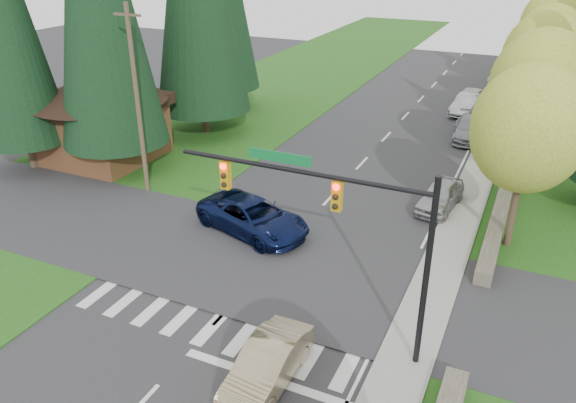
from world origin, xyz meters
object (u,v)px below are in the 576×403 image
Objects in this scene: parked_car_e at (501,76)px; sedan_champagne at (267,365)px; parked_car_b at (470,129)px; parked_car_d at (470,99)px; suv_navy at (253,217)px; parked_car_a at (440,196)px; parked_car_c at (467,105)px.

sedan_champagne is at bearing -86.00° from parked_car_e.
parked_car_b is 7.56m from parked_car_d.
suv_navy reaches higher than parked_car_b.
parked_car_c reaches higher than parked_car_a.
parked_car_c is (-1.13, 6.02, 0.02)m from parked_car_b.
parked_car_d is (1.11, 34.33, 0.12)m from sedan_champagne.
suv_navy is 1.20× the size of parked_car_d.
parked_car_e is at bearing 96.48° from parked_car_a.
suv_navy reaches higher than parked_car_c.
sedan_champagne is 15.17m from parked_car_a.
parked_car_c is at bearing 100.95° from parked_car_a.
sedan_champagne is at bearing -84.15° from parked_car_c.
sedan_champagne is 0.88× the size of parked_car_d.
parked_car_c reaches higher than parked_car_e.
parked_car_d is 10.54m from parked_car_e.
parked_car_c is at bearing -89.51° from parked_car_e.
sedan_champagne is 44.84m from parked_car_e.
parked_car_a reaches higher than sedan_champagne.
parked_car_c reaches higher than sedan_champagne.
parked_car_c is 1.45m from parked_car_d.
parked_car_e is (7.60, 36.10, -0.18)m from suv_navy.
parked_car_d reaches higher than parked_car_e.
parked_car_e is (2.51, 44.77, -0.07)m from sedan_champagne.
parked_car_c is at bearing 3.34° from suv_navy.
parked_car_c is (1.11, 32.88, 0.05)m from sedan_champagne.
parked_car_b is 1.16× the size of parked_car_e.
sedan_champagne is at bearing -86.21° from parked_car_d.
suv_navy is 36.90m from parked_car_e.
parked_car_b is 17.92m from parked_car_e.
suv_navy reaches higher than parked_car_e.
parked_car_c is 1.05× the size of parked_car_e.
sedan_champagne is 32.90m from parked_car_c.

